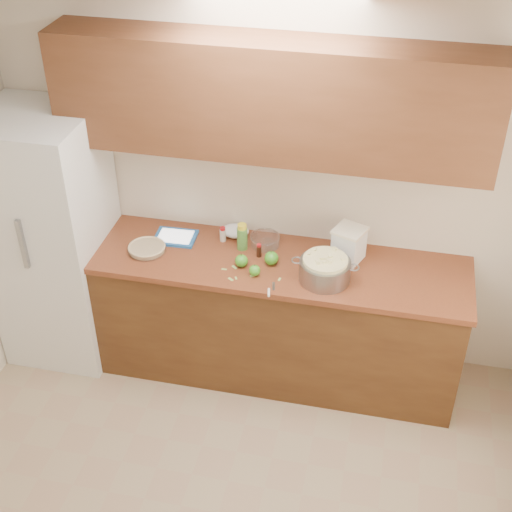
% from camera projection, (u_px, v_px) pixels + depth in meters
% --- Properties ---
extents(room_shell, '(3.60, 3.60, 3.60)m').
position_uv_depth(room_shell, '(197.00, 379.00, 3.17)').
color(room_shell, tan).
rests_on(room_shell, ground).
extents(counter_run, '(2.64, 0.68, 0.92)m').
position_uv_depth(counter_run, '(263.00, 315.00, 4.83)').
color(counter_run, '#573518').
rests_on(counter_run, ground).
extents(upper_cabinets, '(2.60, 0.34, 0.70)m').
position_uv_depth(upper_cabinets, '(270.00, 99.00, 4.09)').
color(upper_cabinets, brown).
rests_on(upper_cabinets, room_shell).
extents(fridge, '(0.70, 0.70, 1.80)m').
position_uv_depth(fridge, '(54.00, 239.00, 4.80)').
color(fridge, silver).
rests_on(fridge, ground).
extents(pie, '(0.25, 0.25, 0.04)m').
position_uv_depth(pie, '(147.00, 248.00, 4.64)').
color(pie, silver).
rests_on(pie, counter_run).
extents(colander, '(0.42, 0.32, 0.16)m').
position_uv_depth(colander, '(325.00, 269.00, 4.36)').
color(colander, gray).
rests_on(colander, counter_run).
extents(flour_canister, '(0.24, 0.24, 0.23)m').
position_uv_depth(flour_canister, '(349.00, 244.00, 4.51)').
color(flour_canister, white).
rests_on(flour_canister, counter_run).
extents(tablet, '(0.28, 0.22, 0.02)m').
position_uv_depth(tablet, '(175.00, 237.00, 4.76)').
color(tablet, '#2361AB').
rests_on(tablet, counter_run).
extents(paring_knife, '(0.05, 0.15, 0.01)m').
position_uv_depth(paring_knife, '(270.00, 291.00, 4.29)').
color(paring_knife, gray).
rests_on(paring_knife, counter_run).
extents(lemon_bottle, '(0.07, 0.07, 0.19)m').
position_uv_depth(lemon_bottle, '(242.00, 237.00, 4.62)').
color(lemon_bottle, '#4C8C38').
rests_on(lemon_bottle, counter_run).
extents(cinnamon_shaker, '(0.04, 0.04, 0.10)m').
position_uv_depth(cinnamon_shaker, '(223.00, 234.00, 4.72)').
color(cinnamon_shaker, beige).
rests_on(cinnamon_shaker, counter_run).
extents(vanilla_bottle, '(0.03, 0.03, 0.09)m').
position_uv_depth(vanilla_bottle, '(259.00, 251.00, 4.58)').
color(vanilla_bottle, black).
rests_on(vanilla_bottle, counter_run).
extents(mixing_bowl, '(0.20, 0.20, 0.07)m').
position_uv_depth(mixing_bowl, '(265.00, 240.00, 4.68)').
color(mixing_bowl, silver).
rests_on(mixing_bowl, counter_run).
extents(paper_towel, '(0.22, 0.21, 0.08)m').
position_uv_depth(paper_towel, '(235.00, 231.00, 4.78)').
color(paper_towel, white).
rests_on(paper_towel, counter_run).
extents(apple_left, '(0.08, 0.08, 0.09)m').
position_uv_depth(apple_left, '(241.00, 261.00, 4.49)').
color(apple_left, '#3F9722').
rests_on(apple_left, counter_run).
extents(apple_center, '(0.09, 0.09, 0.10)m').
position_uv_depth(apple_center, '(271.00, 258.00, 4.51)').
color(apple_center, '#3F9722').
rests_on(apple_center, counter_run).
extents(apple_front, '(0.07, 0.07, 0.08)m').
position_uv_depth(apple_front, '(255.00, 270.00, 4.42)').
color(apple_front, '#3F9722').
rests_on(apple_front, counter_run).
extents(peel_a, '(0.02, 0.03, 0.00)m').
position_uv_depth(peel_a, '(279.00, 279.00, 4.40)').
color(peel_a, '#9CC15E').
rests_on(peel_a, counter_run).
extents(peel_b, '(0.03, 0.01, 0.00)m').
position_uv_depth(peel_b, '(224.00, 269.00, 4.48)').
color(peel_b, '#9CC15E').
rests_on(peel_b, counter_run).
extents(peel_c, '(0.05, 0.05, 0.00)m').
position_uv_depth(peel_c, '(254.00, 275.00, 4.43)').
color(peel_c, '#9CC15E').
rests_on(peel_c, counter_run).
extents(peel_d, '(0.04, 0.04, 0.00)m').
position_uv_depth(peel_d, '(231.00, 279.00, 4.40)').
color(peel_d, '#9CC15E').
rests_on(peel_d, counter_run).
extents(peel_e, '(0.02, 0.03, 0.00)m').
position_uv_depth(peel_e, '(236.00, 278.00, 4.41)').
color(peel_e, '#9CC15E').
rests_on(peel_e, counter_run).
extents(peel_f, '(0.04, 0.04, 0.00)m').
position_uv_depth(peel_f, '(234.00, 267.00, 4.50)').
color(peel_f, '#9CC15E').
rests_on(peel_f, counter_run).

